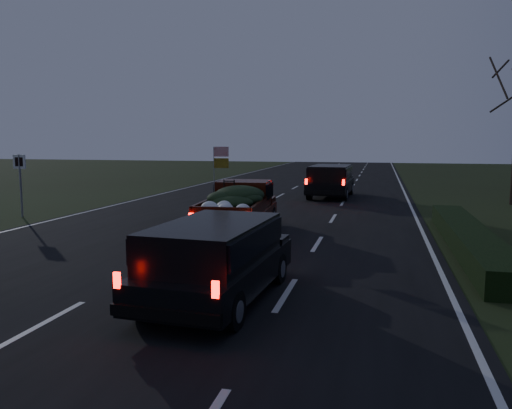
% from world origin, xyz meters
% --- Properties ---
extents(ground, '(120.00, 120.00, 0.00)m').
position_xyz_m(ground, '(0.00, 0.00, 0.00)').
color(ground, black).
rests_on(ground, ground).
extents(road_asphalt, '(14.00, 120.00, 0.02)m').
position_xyz_m(road_asphalt, '(0.00, 0.00, 0.01)').
color(road_asphalt, black).
rests_on(road_asphalt, ground).
extents(hedge_row, '(1.00, 10.00, 0.60)m').
position_xyz_m(hedge_row, '(7.80, 3.00, 0.30)').
color(hedge_row, black).
rests_on(hedge_row, ground).
extents(route_sign, '(0.55, 0.08, 2.50)m').
position_xyz_m(route_sign, '(-8.50, 5.00, 1.66)').
color(route_sign, gray).
rests_on(route_sign, ground).
extents(pickup_truck, '(2.17, 4.93, 2.53)m').
position_xyz_m(pickup_truck, '(0.90, 3.62, 0.95)').
color(pickup_truck, '#3D1108').
rests_on(pickup_truck, ground).
extents(lead_suv, '(2.19, 4.94, 1.40)m').
position_xyz_m(lead_suv, '(2.78, 14.89, 1.06)').
color(lead_suv, black).
rests_on(lead_suv, ground).
extents(rear_suv, '(2.07, 4.41, 1.24)m').
position_xyz_m(rear_suv, '(2.40, -3.21, 0.94)').
color(rear_suv, black).
rests_on(rear_suv, ground).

